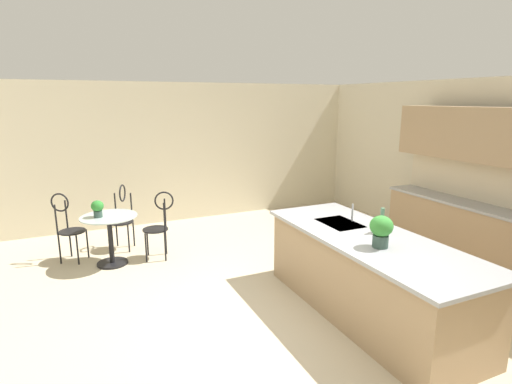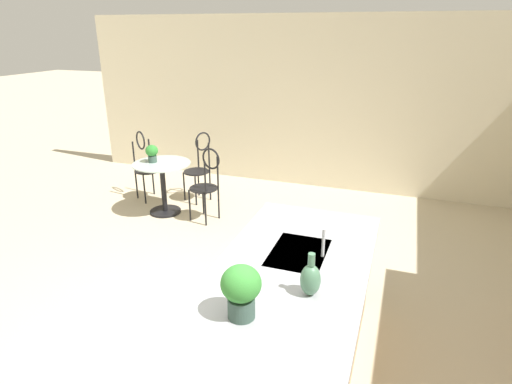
% 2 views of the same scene
% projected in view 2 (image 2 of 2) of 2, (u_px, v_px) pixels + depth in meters
% --- Properties ---
extents(ground_plane, '(40.00, 40.00, 0.00)m').
position_uv_depth(ground_plane, '(188.00, 347.00, 3.56)').
color(ground_plane, beige).
extents(wall_left_window, '(0.12, 7.80, 2.70)m').
position_uv_depth(wall_left_window, '(309.00, 104.00, 6.82)').
color(wall_left_window, beige).
rests_on(wall_left_window, ground).
extents(kitchen_island, '(2.80, 1.06, 0.92)m').
position_uv_depth(kitchen_island, '(276.00, 350.00, 2.86)').
color(kitchen_island, tan).
rests_on(kitchen_island, ground).
extents(bistro_table, '(0.80, 0.80, 0.74)m').
position_uv_depth(bistro_table, '(163.00, 183.00, 6.00)').
color(bistro_table, black).
rests_on(bistro_table, ground).
extents(chair_near_window, '(0.52, 0.52, 1.04)m').
position_uv_depth(chair_near_window, '(145.00, 163.00, 6.50)').
color(chair_near_window, black).
rests_on(chair_near_window, ground).
extents(chair_by_island, '(0.46, 0.52, 1.04)m').
position_uv_depth(chair_by_island, '(206.00, 181.00, 5.70)').
color(chair_by_island, black).
rests_on(chair_by_island, ground).
extents(chair_toward_desk, '(0.52, 0.50, 1.04)m').
position_uv_depth(chair_toward_desk, '(199.00, 164.00, 6.44)').
color(chair_toward_desk, black).
rests_on(chair_toward_desk, ground).
extents(sink_faucet, '(0.02, 0.02, 0.22)m').
position_uv_depth(sink_faucet, '(323.00, 243.00, 3.09)').
color(sink_faucet, '#B2B5BA').
rests_on(sink_faucet, kitchen_island).
extents(potted_plant_on_table, '(0.17, 0.17, 0.24)m').
position_uv_depth(potted_plant_on_table, '(152.00, 152.00, 5.89)').
color(potted_plant_on_table, '#385147').
rests_on(potted_plant_on_table, bistro_table).
extents(potted_plant_counter_near, '(0.23, 0.23, 0.33)m').
position_uv_depth(potted_plant_counter_near, '(241.00, 289.00, 2.40)').
color(potted_plant_counter_near, '#385147').
rests_on(potted_plant_counter_near, kitchen_island).
extents(vase_on_counter, '(0.13, 0.13, 0.29)m').
position_uv_depth(vase_on_counter, '(310.00, 279.00, 2.64)').
color(vase_on_counter, '#4C7A5B').
rests_on(vase_on_counter, kitchen_island).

